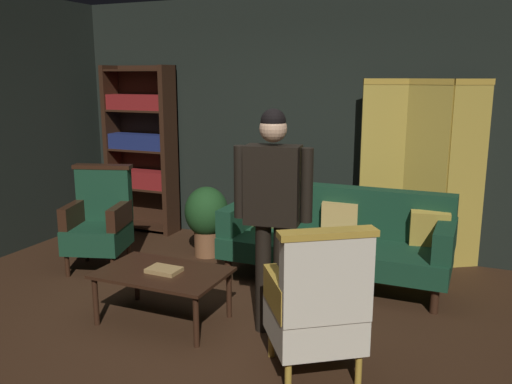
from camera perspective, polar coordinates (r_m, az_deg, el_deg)
ground_plane at (r=4.26m, az=-4.40°, el=-14.76°), size 10.00×10.00×0.00m
back_wall at (r=6.09m, az=6.18°, el=7.19°), size 7.20×0.10×2.80m
folding_screen at (r=5.73m, az=17.45°, el=2.19°), size 1.27×0.33×1.90m
bookshelf at (r=6.85m, az=-12.05°, el=4.68°), size 0.90×0.32×2.05m
velvet_couch at (r=5.17m, az=8.51°, el=-4.47°), size 2.12×0.78×0.88m
coffee_table at (r=4.37m, az=-9.86°, el=-8.83°), size 1.00×0.64×0.42m
armchair_gilt_accent at (r=3.53m, az=6.50°, el=-11.89°), size 0.80×0.80×1.04m
armchair_wing_left at (r=5.67m, az=-16.25°, el=-2.97°), size 0.72×0.72×1.04m
standing_figure at (r=3.95m, az=1.78°, el=-1.03°), size 0.59×0.26×1.70m
potted_plant at (r=5.84m, az=-5.25°, el=-2.59°), size 0.47×0.47×0.76m
book_tan_leather at (r=4.33m, az=-9.71°, el=-8.14°), size 0.26×0.18×0.03m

